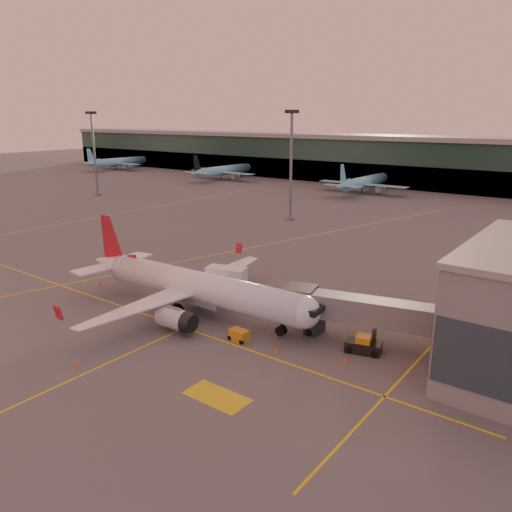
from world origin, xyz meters
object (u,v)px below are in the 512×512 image
Objects in this scene: gpu_cart at (239,335)px; catering_truck at (227,280)px; pushback_tug at (363,345)px; main_airplane at (193,287)px.

catering_truck is at bearing 138.60° from gpu_cart.
catering_truck is 1.43× the size of pushback_tug.
main_airplane reaches higher than pushback_tug.
gpu_cart is at bearing -170.01° from pushback_tug.
gpu_cart is at bearing -60.94° from catering_truck.
gpu_cart is 0.56× the size of pushback_tug.
main_airplane is 15.86× the size of gpu_cart.
catering_truck reaches higher than pushback_tug.
main_airplane is at bearing -101.99° from catering_truck.
main_airplane is 8.82× the size of pushback_tug.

